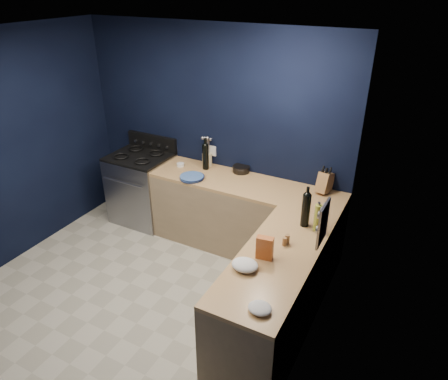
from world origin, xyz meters
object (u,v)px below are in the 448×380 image
Objects in this scene: plate_stack at (192,177)px; knife_block at (325,182)px; utensil_crock at (207,159)px; gas_range at (142,189)px; crouton_bag at (265,248)px.

knife_block reaches higher than plate_stack.
knife_block is (1.51, -0.02, 0.03)m from utensil_crock.
gas_range is 2.47m from knife_block.
gas_range is at bearing 169.39° from plate_stack.
plate_stack is at bearing -155.41° from knife_block.
plate_stack is 1.71m from crouton_bag.
knife_block reaches higher than crouton_bag.
utensil_crock is 0.70× the size of knife_block.
gas_range is 4.41× the size of crouton_bag.
plate_stack is (0.92, -0.17, 0.46)m from gas_range.
utensil_crock reaches higher than plate_stack.
gas_range is at bearing 143.61° from crouton_bag.
crouton_bag is at bearing -46.11° from utensil_crock.
crouton_bag is (1.36, -1.02, 0.09)m from plate_stack.
crouton_bag is at bearing -27.70° from gas_range.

